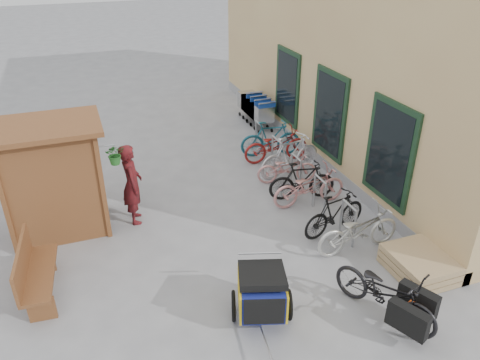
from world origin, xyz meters
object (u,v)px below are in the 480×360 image
object	(u,v)px
bike_2	(309,187)
shopping_carts	(255,106)
bench	(33,271)
person_kiosk	(132,184)
cargo_bike	(387,293)
bike_5	(290,155)
kiosk	(47,165)
bike_0	(358,230)
bike_3	(302,181)
bike_7	(271,139)
bike_4	(287,168)
pallet_stack	(419,264)
child_trailer	(262,291)
bike_1	(335,213)
bike_6	(276,145)

from	to	relation	value
bike_2	shopping_carts	bearing A→B (deg)	-6.68
bench	person_kiosk	world-z (taller)	person_kiosk
shopping_carts	person_kiosk	xyz separation A→B (m)	(-4.68, -4.56, 0.30)
cargo_bike	bike_5	distance (m)	5.26
kiosk	bike_5	world-z (taller)	kiosk
bike_5	shopping_carts	bearing A→B (deg)	-20.06
shopping_carts	bike_0	distance (m)	7.24
cargo_bike	bike_3	world-z (taller)	cargo_bike
person_kiosk	shopping_carts	bearing A→B (deg)	-41.93
bike_2	kiosk	bearing A→B (deg)	82.38
kiosk	bike_5	size ratio (longest dim) A/B	1.35
shopping_carts	bike_7	world-z (taller)	shopping_carts
bike_7	bike_0	bearing A→B (deg)	-171.53
bike_2	bike_5	distance (m)	1.54
cargo_bike	person_kiosk	size ratio (longest dim) A/B	1.09
bench	bike_0	world-z (taller)	bench
cargo_bike	bike_4	distance (m)	4.89
bike_2	pallet_stack	bearing A→B (deg)	-164.12
child_trailer	pallet_stack	bearing A→B (deg)	18.22
child_trailer	bike_7	xyz separation A→B (m)	(2.68, 5.80, -0.02)
bench	bike_7	world-z (taller)	bike_7
shopping_carts	bike_1	world-z (taller)	shopping_carts
bike_1	child_trailer	bearing A→B (deg)	115.27
pallet_stack	child_trailer	size ratio (longest dim) A/B	0.71
bike_1	shopping_carts	bearing A→B (deg)	-18.21
kiosk	person_kiosk	bearing A→B (deg)	-6.55
bike_2	bike_4	xyz separation A→B (m)	(-0.01, 1.18, -0.07)
shopping_carts	bike_3	xyz separation A→B (m)	(-0.79, -4.97, -0.13)
bike_1	bike_7	world-z (taller)	bike_7
child_trailer	kiosk	bearing A→B (deg)	146.39
bench	bike_3	bearing A→B (deg)	18.54
shopping_carts	bike_1	distance (m)	6.56
bike_4	bike_5	distance (m)	0.45
bike_5	bike_2	bearing A→B (deg)	159.15
bike_1	bike_5	size ratio (longest dim) A/B	0.85
child_trailer	person_kiosk	size ratio (longest dim) A/B	0.93
pallet_stack	bike_5	xyz separation A→B (m)	(-0.53, 4.50, 0.35)
child_trailer	bike_0	bearing A→B (deg)	40.92
bike_6	kiosk	bearing A→B (deg)	108.40
cargo_bike	bike_2	world-z (taller)	cargo_bike
kiosk	bike_1	bearing A→B (deg)	-21.21
bike_0	pallet_stack	bearing A→B (deg)	-148.12
bike_7	kiosk	bearing A→B (deg)	118.87
bike_7	bike_5	bearing A→B (deg)	-170.08
child_trailer	cargo_bike	distance (m)	2.05
bike_2	bike_4	bearing A→B (deg)	2.16
shopping_carts	cargo_bike	bearing A→B (deg)	-98.05
cargo_bike	bike_6	bearing A→B (deg)	59.46
shopping_carts	child_trailer	distance (m)	8.86
kiosk	person_kiosk	world-z (taller)	kiosk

